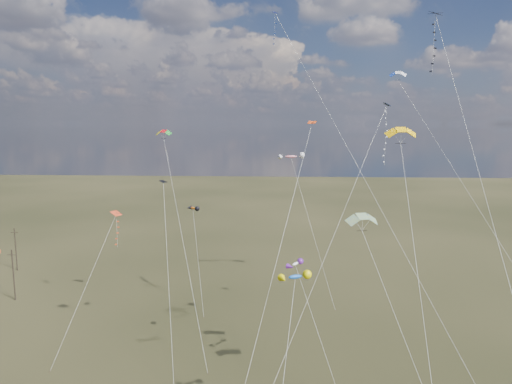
# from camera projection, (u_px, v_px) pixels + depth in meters

# --- Properties ---
(utility_pole_near) EXTENTS (1.40, 0.20, 8.00)m
(utility_pole_near) POSITION_uv_depth(u_px,v_px,m) (13.00, 274.00, 69.88)
(utility_pole_near) COLOR black
(utility_pole_near) RESTS_ON ground
(utility_pole_far) EXTENTS (1.40, 0.20, 8.00)m
(utility_pole_far) POSITION_uv_depth(u_px,v_px,m) (16.00, 249.00, 84.16)
(utility_pole_far) COLOR black
(utility_pole_far) RESTS_ON ground
(diamond_black_high) EXTENTS (4.67, 23.04, 37.49)m
(diamond_black_high) POSITION_uv_depth(u_px,v_px,m) (441.00, 66.00, 42.24)
(diamond_black_high) COLOR black
(diamond_black_high) RESTS_ON ground
(diamond_navy_tall) EXTENTS (21.32, 32.43, 43.32)m
(diamond_navy_tall) POSITION_uv_depth(u_px,v_px,m) (289.00, 53.00, 64.52)
(diamond_navy_tall) COLOR #0A0F49
(diamond_navy_tall) RESTS_ON ground
(diamond_black_mid) EXTENTS (4.18, 12.40, 20.19)m
(diamond_black_mid) POSITION_uv_depth(u_px,v_px,m) (166.00, 237.00, 52.41)
(diamond_black_mid) COLOR black
(diamond_black_mid) RESTS_ON ground
(diamond_red_low) EXTENTS (5.26, 10.69, 16.11)m
(diamond_red_low) POSITION_uv_depth(u_px,v_px,m) (114.00, 234.00, 57.11)
(diamond_red_low) COLOR red
(diamond_red_low) RESTS_ON ground
(diamond_navy_right) EXTENTS (15.48, 21.45, 29.49)m
(diamond_navy_right) POSITION_uv_depth(u_px,v_px,m) (381.00, 145.00, 54.85)
(diamond_navy_right) COLOR #101E53
(diamond_navy_right) RESTS_ON ground
(diamond_orange_center) EXTENTS (7.86, 14.01, 27.22)m
(diamond_orange_center) POSITION_uv_depth(u_px,v_px,m) (287.00, 222.00, 40.66)
(diamond_orange_center) COLOR #ED440E
(diamond_orange_center) RESTS_ON ground
(parafoil_yellow) EXTENTS (2.81, 20.80, 27.08)m
(parafoil_yellow) POSITION_uv_depth(u_px,v_px,m) (402.00, 131.00, 41.15)
(parafoil_yellow) COLOR #F3B305
(parafoil_yellow) RESTS_ON ground
(parafoil_blue_white) EXTENTS (17.16, 22.98, 35.01)m
(parafoil_blue_white) POSITION_uv_depth(u_px,v_px,m) (399.00, 74.00, 66.60)
(parafoil_blue_white) COLOR #1A40B1
(parafoil_blue_white) RESTS_ON ground
(parafoil_striped) EXTENTS (8.11, 9.37, 19.31)m
(parafoil_striped) POSITION_uv_depth(u_px,v_px,m) (363.00, 217.00, 41.48)
(parafoil_striped) COLOR #D4D80D
(parafoil_striped) RESTS_ON ground
(parafoil_tricolor) EXTENTS (9.31, 15.98, 26.51)m
(parafoil_tricolor) POSITION_uv_depth(u_px,v_px,m) (164.00, 133.00, 61.09)
(parafoil_tricolor) COLOR #D6C20C
(parafoil_tricolor) RESTS_ON ground
(novelty_orange_black) EXTENTS (4.05, 9.30, 14.56)m
(novelty_orange_black) POSITION_uv_depth(u_px,v_px,m) (193.00, 209.00, 69.98)
(novelty_orange_black) COLOR #DF5F0B
(novelty_orange_black) RESTS_ON ground
(novelty_white_purple) EXTENTS (5.47, 6.94, 12.73)m
(novelty_white_purple) POSITION_uv_depth(u_px,v_px,m) (296.00, 265.00, 47.97)
(novelty_white_purple) COLOR white
(novelty_white_purple) RESTS_ON ground
(novelty_redwhite_stripe) EXTENTS (8.55, 13.13, 22.17)m
(novelty_redwhite_stripe) POSITION_uv_depth(u_px,v_px,m) (291.00, 157.00, 75.71)
(novelty_redwhite_stripe) COLOR red
(novelty_redwhite_stripe) RESTS_ON ground
(novelty_blue_yellow) EXTENTS (3.30, 9.66, 14.79)m
(novelty_blue_yellow) POSITION_uv_depth(u_px,v_px,m) (295.00, 278.00, 37.86)
(novelty_blue_yellow) COLOR #1350B2
(novelty_blue_yellow) RESTS_ON ground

